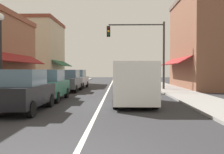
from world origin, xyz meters
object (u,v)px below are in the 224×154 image
parked_car_nearest_left (23,91)px  parked_car_third_left (68,81)px  street_lamp_left_near (1,43)px  parked_car_far_left (77,79)px  traffic_signal_mast_arm (144,44)px  van_in_lane (133,82)px  parked_car_second_left (48,85)px

parked_car_nearest_left → parked_car_third_left: (-0.04, 10.01, 0.00)m
parked_car_third_left → street_lamp_left_near: 8.46m
parked_car_far_left → traffic_signal_mast_arm: traffic_signal_mast_arm is taller
parked_car_third_left → van_in_lane: (4.79, -7.59, 0.27)m
van_in_lane → traffic_signal_mast_arm: traffic_signal_mast_arm is taller
van_in_lane → traffic_signal_mast_arm: bearing=80.9°
van_in_lane → parked_car_far_left: bearing=112.5°
street_lamp_left_near → van_in_lane: bearing=3.2°
traffic_signal_mast_arm → parked_car_nearest_left: bearing=-118.3°
parked_car_second_left → parked_car_third_left: 6.00m
parked_car_second_left → van_in_lane: 5.05m
parked_car_nearest_left → parked_car_third_left: same height
parked_car_nearest_left → van_in_lane: size_ratio=0.79×
parked_car_nearest_left → street_lamp_left_near: 3.54m
traffic_signal_mast_arm → street_lamp_left_near: 12.52m
parked_car_nearest_left → traffic_signal_mast_arm: (6.23, 11.56, 3.14)m
parked_car_nearest_left → parked_car_far_left: size_ratio=0.99×
parked_car_second_left → parked_car_nearest_left: bearing=-90.4°
parked_car_third_left → parked_car_far_left: 3.97m
parked_car_third_left → parked_car_far_left: size_ratio=0.99×
parked_car_third_left → traffic_signal_mast_arm: traffic_signal_mast_arm is taller
van_in_lane → street_lamp_left_near: street_lamp_left_near is taller
parked_car_nearest_left → parked_car_second_left: same height
parked_car_third_left → street_lamp_left_near: bearing=-102.7°
parked_car_second_left → van_in_lane: (4.79, -1.59, 0.27)m
parked_car_second_left → street_lamp_left_near: (-1.83, -1.97, 2.21)m
parked_car_second_left → van_in_lane: bearing=-19.3°
parked_car_third_left → van_in_lane: 8.98m
parked_car_third_left → parked_car_nearest_left: bearing=-89.6°
parked_car_second_left → parked_car_far_left: size_ratio=0.99×
traffic_signal_mast_arm → street_lamp_left_near: (-8.09, -9.51, -0.92)m
traffic_signal_mast_arm → parked_car_third_left: bearing=-166.1°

